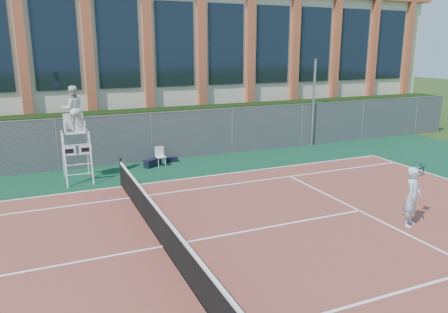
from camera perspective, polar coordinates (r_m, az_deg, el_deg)
name	(u,v)px	position (r m, az deg, el deg)	size (l,w,h in m)	color
ground	(163,247)	(11.68, -7.95, -11.69)	(120.00, 120.00, 0.00)	#233814
apron	(153,233)	(12.56, -9.21, -9.80)	(36.00, 20.00, 0.01)	#0B331C
tennis_court	(163,247)	(11.67, -7.95, -11.60)	(23.77, 10.97, 0.02)	brown
tennis_net	(162,228)	(11.46, -8.04, -9.27)	(0.10, 11.30, 1.10)	black
fence	(106,141)	(19.58, -15.10, 1.93)	(40.00, 0.06, 2.20)	#595E60
hedge	(102,136)	(20.74, -15.61, 2.56)	(40.00, 1.40, 2.20)	black
building	(79,63)	(28.27, -18.41, 11.53)	(45.00, 10.60, 8.22)	beige
steel_pole	(313,103)	(23.26, 11.60, 6.85)	(0.12, 0.12, 4.49)	#9EA0A5
umpire_chair	(73,111)	(17.44, -19.11, 5.60)	(1.04, 1.60, 3.71)	white
plastic_chair	(160,155)	(19.26, -8.35, 0.25)	(0.41, 0.41, 0.84)	silver
sports_bag_near	(153,163)	(19.22, -9.31, -0.80)	(0.80, 0.32, 0.34)	black
sports_bag_far	(171,159)	(19.90, -6.91, -0.38)	(0.55, 0.24, 0.22)	black
tennis_player	(412,197)	(13.63, 23.39, -4.82)	(1.03, 0.78, 1.76)	silver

